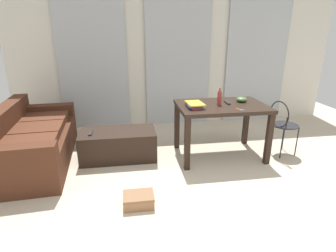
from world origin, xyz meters
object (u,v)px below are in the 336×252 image
(bowl, at_px, (242,99))
(scissors, at_px, (239,109))
(couch, at_px, (31,141))
(book_stack, at_px, (194,105))
(bottle_near, at_px, (219,98))
(wire_chair, at_px, (282,121))
(tv_remote_on_table, at_px, (227,103))
(tv_remote_primary, at_px, (90,133))
(craft_table, at_px, (221,112))
(coffee_table, at_px, (119,144))
(shoebox, at_px, (139,200))

(bowl, distance_m, scissors, 0.42)
(couch, height_order, book_stack, book_stack)
(bottle_near, bearing_deg, book_stack, -169.42)
(wire_chair, distance_m, tv_remote_on_table, 0.84)
(couch, bearing_deg, scissors, -9.29)
(book_stack, relative_size, tv_remote_primary, 1.78)
(craft_table, distance_m, book_stack, 0.45)
(couch, height_order, tv_remote_on_table, tv_remote_on_table)
(coffee_table, height_order, book_stack, book_stack)
(couch, relative_size, tv_remote_on_table, 10.75)
(coffee_table, relative_size, tv_remote_primary, 5.95)
(shoebox, bearing_deg, bottle_near, 41.21)
(wire_chair, height_order, bowl, bowl)
(wire_chair, bearing_deg, tv_remote_on_table, 168.67)
(bottle_near, bearing_deg, tv_remote_primary, 176.48)
(coffee_table, xyz_separation_m, scissors, (1.58, -0.40, 0.56))
(coffee_table, bearing_deg, craft_table, -5.24)
(couch, distance_m, tv_remote_primary, 0.82)
(tv_remote_primary, bearing_deg, shoebox, -63.51)
(couch, xyz_separation_m, coffee_table, (1.17, -0.05, -0.10))
(coffee_table, height_order, tv_remote_on_table, tv_remote_on_table)
(couch, distance_m, tv_remote_on_table, 2.75)
(couch, height_order, scissors, same)
(bottle_near, relative_size, tv_remote_primary, 1.32)
(bottle_near, height_order, book_stack, bottle_near)
(tv_remote_on_table, bearing_deg, bottle_near, -151.12)
(tv_remote_on_table, height_order, scissors, tv_remote_on_table)
(wire_chair, relative_size, book_stack, 2.58)
(scissors, relative_size, shoebox, 0.35)
(wire_chair, bearing_deg, tv_remote_primary, 175.94)
(craft_table, relative_size, shoebox, 3.84)
(wire_chair, bearing_deg, coffee_table, 174.28)
(craft_table, bearing_deg, tv_remote_on_table, 29.18)
(bowl, xyz_separation_m, scissors, (-0.19, -0.37, -0.03))
(shoebox, bearing_deg, craft_table, 40.63)
(coffee_table, bearing_deg, bottle_near, -6.16)
(coffee_table, height_order, scissors, scissors)
(coffee_table, relative_size, bowl, 6.87)
(coffee_table, distance_m, wire_chair, 2.35)
(scissors, bearing_deg, shoebox, -150.10)
(couch, distance_m, wire_chair, 3.50)
(wire_chair, relative_size, bowl, 5.31)
(bowl, bearing_deg, craft_table, -162.35)
(craft_table, relative_size, bottle_near, 5.23)
(bowl, distance_m, tv_remote_primary, 2.16)
(craft_table, bearing_deg, couch, 175.95)
(tv_remote_on_table, bearing_deg, wire_chair, -9.39)
(coffee_table, bearing_deg, book_stack, -12.07)
(bowl, bearing_deg, coffee_table, 179.14)
(scissors, bearing_deg, book_stack, 162.18)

